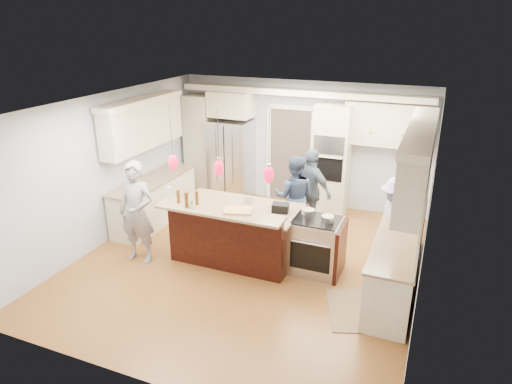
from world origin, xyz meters
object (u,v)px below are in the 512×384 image
person_bar_end (137,212)px  island_range (317,246)px  person_far_left (294,197)px  refrigerator (231,160)px  kitchen_island (237,232)px

person_bar_end → island_range: bearing=11.6°
person_bar_end → person_far_left: person_bar_end is taller
refrigerator → person_bar_end: refrigerator is taller
person_far_left → refrigerator: bearing=-46.2°
refrigerator → kitchen_island: bearing=-63.1°
refrigerator → person_far_left: size_ratio=1.13×
person_bar_end → person_far_left: (2.14, 1.88, -0.09)m
island_range → person_bar_end: (-2.90, -0.78, 0.42)m
refrigerator → person_far_left: refrigerator is taller
person_far_left → island_range: bearing=113.9°
kitchen_island → person_bar_end: size_ratio=1.19×
refrigerator → island_range: 3.71m
refrigerator → island_range: refrigerator is taller
kitchen_island → person_far_left: size_ratio=1.32×
island_range → person_bar_end: person_bar_end is taller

